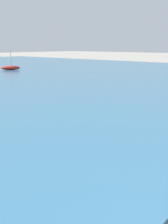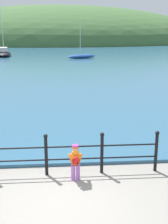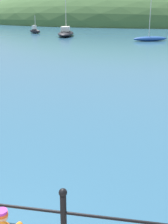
% 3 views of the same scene
% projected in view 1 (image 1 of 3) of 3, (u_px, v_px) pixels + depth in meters
% --- Properties ---
extents(boat_blue_hull, '(2.33, 1.81, 2.31)m').
position_uv_depth(boat_blue_hull, '(11.00, 68.00, 31.59)').
color(boat_blue_hull, maroon).
rests_on(boat_blue_hull, water).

